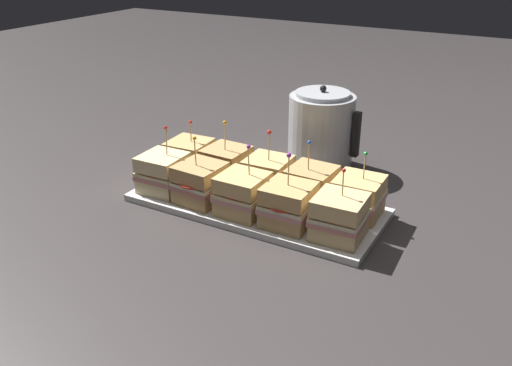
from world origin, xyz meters
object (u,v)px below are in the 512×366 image
Objects in this scene: sandwich_back_far_right at (358,197)px; kettle_steel at (321,131)px; serving_platter at (256,205)px; sandwich_back_far_left at (190,158)px; sandwich_front_far_left at (163,173)px; sandwich_back_left at (226,166)px; sandwich_back_right at (311,186)px; sandwich_back_center at (268,175)px; sandwich_front_far_right at (339,217)px; sandwich_front_center at (243,194)px; sandwich_front_right at (288,205)px; sandwich_front_left at (200,183)px.

kettle_steel reaches higher than sandwich_back_far_right.
sandwich_back_far_left is at bearing 166.46° from serving_platter.
kettle_steel is at bearing 54.24° from sandwich_front_far_left.
sandwich_back_left is (0.12, 0.00, 0.00)m from sandwich_back_far_left.
sandwich_front_far_left is at bearing -162.02° from sandwich_back_right.
sandwich_back_center is 0.28m from kettle_steel.
sandwich_back_right reaches higher than sandwich_front_far_right.
sandwich_front_center is 0.12m from sandwich_front_right.
sandwich_front_far_left is 0.72× the size of kettle_steel.
sandwich_back_far_left is at bearing -178.93° from sandwich_back_center.
sandwich_front_far_left is 0.50m from kettle_steel.
sandwich_front_right is 0.18m from sandwich_back_center.
sandwich_back_left is 1.10× the size of sandwich_back_far_right.
sandwich_front_far_right is at bearing -18.20° from sandwich_back_left.
sandwich_back_left is (0.12, 0.13, 0.00)m from sandwich_front_far_left.
sandwich_front_far_left is (-0.26, -0.06, 0.06)m from serving_platter.
sandwich_front_right is at bearing -91.09° from sandwich_back_right.
kettle_steel reaches higher than serving_platter.
sandwich_back_center is at bearing 90.51° from serving_platter.
serving_platter is at bearing 91.21° from sandwich_front_center.
sandwich_back_far_left is 0.91× the size of sandwich_back_center.
sandwich_front_far_left is at bearing 178.02° from sandwich_front_left.
sandwich_front_right reaches higher than sandwich_front_center.
serving_platter is 3.75× the size of sandwich_back_right.
sandwich_front_center is at bearing -94.70° from kettle_steel.
sandwich_front_center reaches higher than sandwich_back_far_right.
sandwich_front_left is at bearing -89.20° from sandwich_back_left.
sandwich_front_right is (0.13, -0.07, 0.06)m from serving_platter.
sandwich_front_far_right reaches higher than sandwich_back_far_left.
serving_platter is 0.27m from sandwich_back_far_right.
sandwich_back_far_right is (0.13, 0.00, -0.00)m from sandwich_back_right.
sandwich_front_far_left is at bearing -153.40° from sandwich_back_center.
sandwich_front_right is (0.26, -0.00, 0.00)m from sandwich_front_left.
sandwich_back_far_right is 0.66× the size of kettle_steel.
sandwich_front_far_right is 0.66× the size of kettle_steel.
sandwich_front_left is at bearing 179.92° from sandwich_front_right.
serving_platter is 0.15m from sandwich_front_right.
sandwich_back_far_right is (0.25, 0.13, -0.00)m from sandwich_front_center.
sandwich_back_left is (-0.00, 0.13, 0.00)m from sandwich_front_left.
sandwich_front_left reaches higher than serving_platter.
sandwich_back_left is at bearing 161.80° from sandwich_front_far_right.
sandwich_front_far_left is at bearing -166.21° from sandwich_back_far_right.
sandwich_back_center is (-0.13, 0.13, -0.00)m from sandwich_front_right.
sandwich_back_far_left is 0.64× the size of kettle_steel.
sandwich_front_left is 1.07× the size of sandwich_front_far_right.
sandwich_back_left is at bearing 45.49° from sandwich_front_far_left.
sandwich_front_far_left reaches higher than sandwich_back_far_right.
sandwich_back_far_left is 0.26m from sandwich_back_center.
serving_platter is 2.59× the size of kettle_steel.
sandwich_back_right reaches higher than sandwich_back_far_right.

